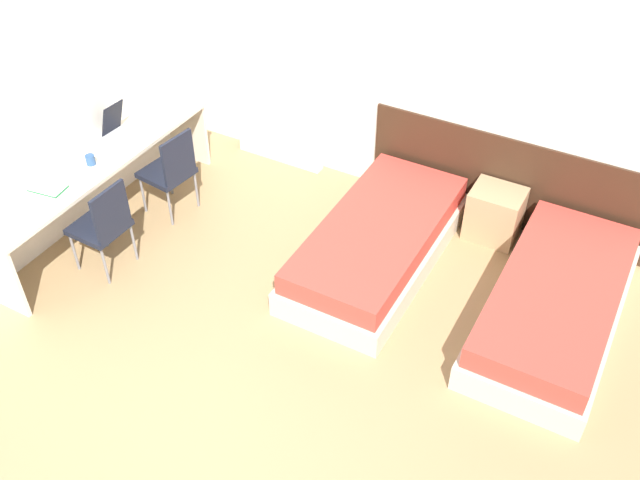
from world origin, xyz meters
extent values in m
plane|color=#9E7F56|center=(0.00, 0.00, 0.00)|extent=(20.00, 20.00, 0.00)
cube|color=silver|center=(0.00, 3.65, 1.35)|extent=(5.83, 0.05, 2.70)
cube|color=silver|center=(-2.44, 1.81, 1.35)|extent=(0.05, 4.62, 2.70)
cube|color=#382316|center=(1.04, 3.61, 0.45)|extent=(2.60, 0.03, 0.90)
cube|color=beige|center=(0.26, 2.55, 0.11)|extent=(0.96, 2.05, 0.23)
cube|color=#CC3D33|center=(0.26, 2.55, 0.33)|extent=(0.88, 1.97, 0.20)
cube|color=beige|center=(1.81, 2.55, 0.11)|extent=(0.96, 2.05, 0.23)
cube|color=#CC3D33|center=(1.81, 2.55, 0.33)|extent=(0.88, 1.97, 0.20)
cube|color=tan|center=(1.04, 3.39, 0.25)|extent=(0.46, 0.38, 0.49)
cube|color=silver|center=(-1.32, 3.53, 0.25)|extent=(0.95, 0.12, 0.50)
cube|color=beige|center=(-2.15, 1.83, 0.71)|extent=(0.53, 2.53, 0.04)
cube|color=beige|center=(-2.15, 3.08, 0.35)|extent=(0.47, 0.04, 0.69)
cube|color=black|center=(-1.79, 2.28, 0.42)|extent=(0.46, 0.46, 0.05)
cube|color=black|center=(-1.60, 2.26, 0.66)|extent=(0.07, 0.37, 0.43)
cylinder|color=slate|center=(-1.99, 2.13, 0.20)|extent=(0.02, 0.02, 0.40)
cylinder|color=slate|center=(-1.95, 2.48, 0.20)|extent=(0.02, 0.02, 0.40)
cylinder|color=slate|center=(-1.64, 2.09, 0.20)|extent=(0.02, 0.02, 0.40)
cylinder|color=slate|center=(-1.59, 2.44, 0.20)|extent=(0.02, 0.02, 0.40)
cube|color=black|center=(-1.79, 1.37, 0.42)|extent=(0.42, 0.42, 0.05)
cube|color=black|center=(-1.60, 1.37, 0.66)|extent=(0.04, 0.37, 0.43)
cylinder|color=slate|center=(-1.97, 1.20, 0.20)|extent=(0.02, 0.02, 0.40)
cylinder|color=slate|center=(-1.96, 1.56, 0.20)|extent=(0.02, 0.02, 0.40)
cylinder|color=slate|center=(-1.62, 1.19, 0.20)|extent=(0.02, 0.02, 0.40)
cylinder|color=slate|center=(-1.61, 1.55, 0.20)|extent=(0.02, 0.02, 0.40)
cube|color=silver|center=(-2.16, 2.21, 0.74)|extent=(0.34, 0.25, 0.02)
cube|color=black|center=(-2.27, 2.22, 0.90)|extent=(0.13, 0.24, 0.31)
cube|color=#236B3D|center=(-2.19, 1.30, 0.73)|extent=(0.31, 0.22, 0.01)
cube|color=white|center=(-2.19, 1.30, 0.74)|extent=(0.29, 0.21, 0.01)
cylinder|color=#2D5184|center=(-2.13, 1.74, 0.77)|extent=(0.08, 0.08, 0.09)
camera|label=1|loc=(2.09, -1.80, 4.24)|focal=40.00mm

